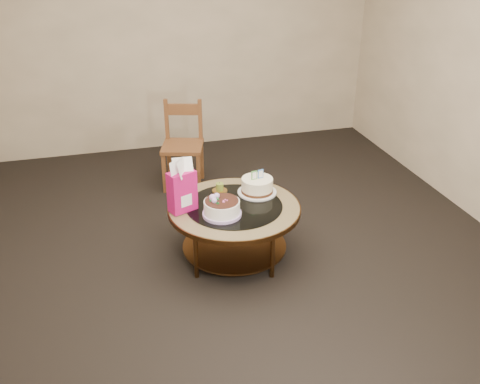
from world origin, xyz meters
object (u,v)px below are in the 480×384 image
object	(u,v)px
cream_cake	(257,186)
dining_chair	(183,144)
gift_bag	(182,186)
decorated_cake	(222,209)
coffee_table	(234,215)

from	to	relation	value
cream_cake	dining_chair	distance (m)	1.32
gift_bag	dining_chair	world-z (taller)	gift_bag
gift_bag	dining_chair	distance (m)	1.42
cream_cake	gift_bag	world-z (taller)	gift_bag
cream_cake	gift_bag	bearing A→B (deg)	177.88
cream_cake	gift_bag	size ratio (longest dim) A/B	0.77
gift_bag	dining_chair	size ratio (longest dim) A/B	0.48
decorated_cake	dining_chair	distance (m)	1.54
dining_chair	gift_bag	bearing A→B (deg)	-83.16
gift_bag	decorated_cake	bearing A→B (deg)	-53.34
gift_bag	dining_chair	bearing A→B (deg)	57.80
coffee_table	dining_chair	bearing A→B (deg)	96.15
decorated_cake	gift_bag	xyz separation A→B (m)	(-0.26, 0.16, 0.14)
cream_cake	dining_chair	bearing A→B (deg)	93.49
decorated_cake	dining_chair	xyz separation A→B (m)	(-0.03, 1.54, -0.08)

